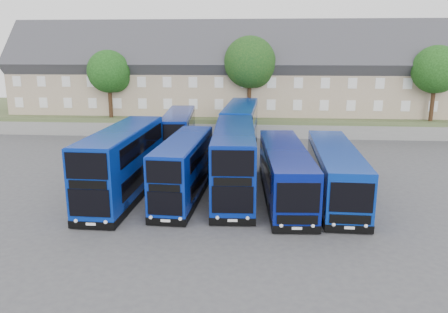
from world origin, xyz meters
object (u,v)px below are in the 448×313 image
Objects in this scene: dd_front_left at (123,164)px; coach_east_a at (285,173)px; tree_east at (437,71)px; dd_front_mid at (184,170)px; tree_west at (110,73)px; tree_mid at (251,64)px.

dd_front_left is 10.84m from coach_east_a.
dd_front_left is 35.92m from tree_east.
dd_front_left is 0.92× the size of coach_east_a.
dd_front_mid is at bearing -176.99° from coach_east_a.
dd_front_left is at bearing -70.10° from tree_west.
tree_west is (-7.87, 21.74, 4.78)m from dd_front_left.
dd_front_mid is at bearing 2.22° from dd_front_left.
tree_mid reaches higher than tree_east.
tree_east reaches higher than coach_east_a.
tree_west is at bearing -180.00° from tree_east.
dd_front_left is 1.14× the size of dd_front_mid.
dd_front_mid is at bearing -137.91° from tree_east.
dd_front_left reaches higher than coach_east_a.
dd_front_left is at bearing -179.05° from coach_east_a.
tree_mid reaches higher than tree_west.
tree_mid is at bearing 178.57° from tree_east.
dd_front_mid is (4.10, 0.04, -0.30)m from dd_front_left.
dd_front_mid is 1.25× the size of tree_east.
tree_east is at bearing 45.06° from dd_front_mid.
tree_west reaches higher than coach_east_a.
coach_east_a is at bearing -48.37° from tree_west.
tree_mid reaches higher than dd_front_mid.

